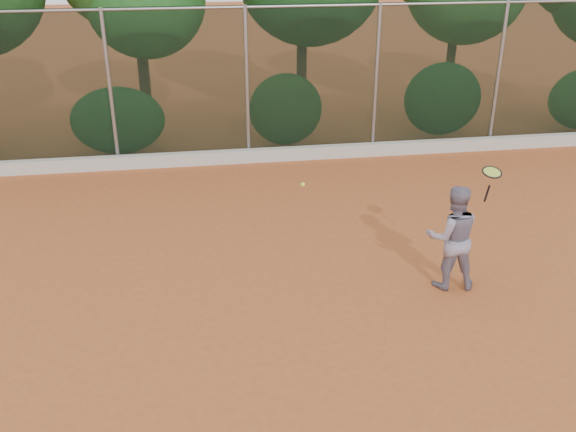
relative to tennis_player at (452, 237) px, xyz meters
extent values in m
plane|color=#AC5528|center=(-2.45, -0.78, -0.83)|extent=(80.00, 80.00, 0.00)
cube|color=beige|center=(-2.45, 6.04, -0.68)|extent=(24.00, 0.20, 0.30)
imported|color=gray|center=(0.00, 0.00, 0.00)|extent=(0.88, 0.72, 1.65)
cube|color=black|center=(-2.45, 6.22, 0.92)|extent=(24.00, 0.01, 3.50)
cylinder|color=gray|center=(-2.45, 6.22, 2.62)|extent=(24.00, 0.06, 0.06)
cylinder|color=gray|center=(-5.45, 6.22, 0.92)|extent=(0.09, 0.09, 3.50)
cylinder|color=gray|center=(-2.45, 6.22, 0.92)|extent=(0.09, 0.09, 3.50)
cylinder|color=gray|center=(0.55, 6.22, 0.92)|extent=(0.09, 0.09, 3.50)
cylinder|color=gray|center=(3.55, 6.22, 0.92)|extent=(0.09, 0.09, 3.50)
cylinder|color=#3E2618|center=(-4.85, 8.52, 0.37)|extent=(0.28, 0.28, 2.40)
ellipsoid|color=#1E591F|center=(-4.65, 8.42, 2.57)|extent=(2.90, 2.40, 2.80)
cylinder|color=#422719|center=(-0.85, 8.22, 0.67)|extent=(0.26, 0.26, 3.00)
cylinder|color=#402E18|center=(3.25, 8.42, 0.52)|extent=(0.24, 0.24, 2.70)
ellipsoid|color=#286928|center=(-5.45, 7.02, 0.02)|extent=(2.20, 1.16, 1.60)
ellipsoid|color=#2F6225|center=(-1.45, 7.02, 0.12)|extent=(1.80, 1.04, 1.76)
ellipsoid|color=#266225|center=(2.55, 7.02, 0.22)|extent=(2.00, 1.10, 1.84)
cylinder|color=black|center=(0.41, -0.09, 0.72)|extent=(0.03, 0.11, 0.29)
torus|color=black|center=(0.41, -0.15, 1.07)|extent=(0.29, 0.28, 0.11)
cylinder|color=#B6CA3B|center=(0.41, -0.15, 1.07)|extent=(0.25, 0.24, 0.07)
sphere|color=#DCF638|center=(-2.22, 0.32, 0.86)|extent=(0.06, 0.06, 0.06)
camera|label=1|loc=(-3.74, -8.08, 4.29)|focal=40.00mm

